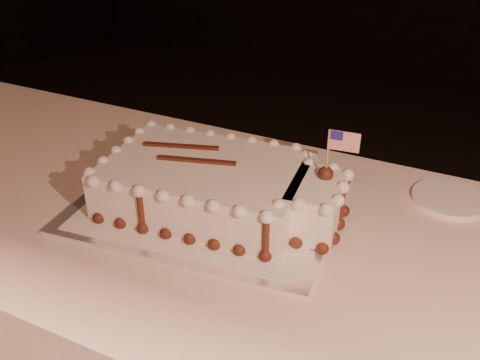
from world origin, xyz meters
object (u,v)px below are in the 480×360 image
at_px(banquet_table, 245,353).
at_px(sheet_cake, 219,186).
at_px(side_plate, 449,199).
at_px(cake_board, 207,206).

bearing_deg(banquet_table, sheet_cake, 160.89).
bearing_deg(banquet_table, side_plate, 37.58).
height_order(banquet_table, sheet_cake, sheet_cake).
bearing_deg(side_plate, banquet_table, -142.42).
relative_size(banquet_table, side_plate, 14.91).
bearing_deg(side_plate, sheet_cake, -150.02).
bearing_deg(sheet_cake, side_plate, 29.98).
bearing_deg(side_plate, cake_board, -151.28).
xyz_separation_m(cake_board, side_plate, (0.47, 0.26, 0.00)).
bearing_deg(sheet_cake, banquet_table, -19.11).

